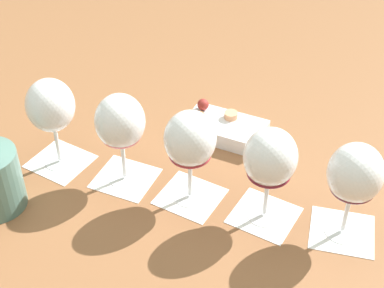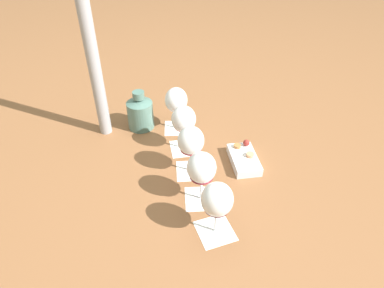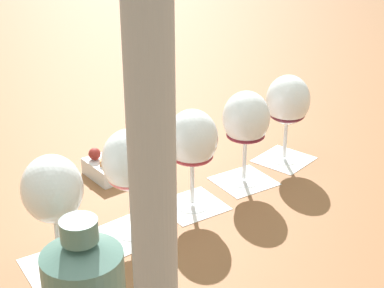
% 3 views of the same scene
% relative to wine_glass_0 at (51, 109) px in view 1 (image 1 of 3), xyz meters
% --- Properties ---
extents(ground_plane, '(8.00, 8.00, 0.00)m').
position_rel_wine_glass_0_xyz_m(ground_plane, '(0.28, 0.07, -0.13)').
color(ground_plane, brown).
extents(tasting_card_0, '(0.12, 0.12, 0.00)m').
position_rel_wine_glass_0_xyz_m(tasting_card_0, '(0.00, 0.00, -0.13)').
color(tasting_card_0, white).
rests_on(tasting_card_0, ground_plane).
extents(tasting_card_1, '(0.13, 0.13, 0.00)m').
position_rel_wine_glass_0_xyz_m(tasting_card_1, '(0.14, 0.04, -0.13)').
color(tasting_card_1, white).
rests_on(tasting_card_1, ground_plane).
extents(tasting_card_2, '(0.12, 0.12, 0.00)m').
position_rel_wine_glass_0_xyz_m(tasting_card_2, '(0.28, 0.07, -0.13)').
color(tasting_card_2, white).
rests_on(tasting_card_2, ground_plane).
extents(tasting_card_3, '(0.12, 0.12, 0.00)m').
position_rel_wine_glass_0_xyz_m(tasting_card_3, '(0.42, 0.11, -0.13)').
color(tasting_card_3, white).
rests_on(tasting_card_3, ground_plane).
extents(tasting_card_4, '(0.15, 0.14, 0.00)m').
position_rel_wine_glass_0_xyz_m(tasting_card_4, '(0.56, 0.16, -0.13)').
color(tasting_card_4, white).
rests_on(tasting_card_4, ground_plane).
extents(wine_glass_0, '(0.09, 0.09, 0.19)m').
position_rel_wine_glass_0_xyz_m(wine_glass_0, '(0.00, 0.00, 0.00)').
color(wine_glass_0, white).
rests_on(wine_glass_0, tasting_card_0).
extents(wine_glass_1, '(0.09, 0.09, 0.19)m').
position_rel_wine_glass_0_xyz_m(wine_glass_1, '(0.14, 0.04, 0.00)').
color(wine_glass_1, white).
rests_on(wine_glass_1, tasting_card_1).
extents(wine_glass_2, '(0.09, 0.09, 0.19)m').
position_rel_wine_glass_0_xyz_m(wine_glass_2, '(0.28, 0.07, 0.00)').
color(wine_glass_2, white).
rests_on(wine_glass_2, tasting_card_2).
extents(wine_glass_3, '(0.09, 0.09, 0.19)m').
position_rel_wine_glass_0_xyz_m(wine_glass_3, '(0.42, 0.11, 0.00)').
color(wine_glass_3, white).
rests_on(wine_glass_3, tasting_card_3).
extents(wine_glass_4, '(0.09, 0.09, 0.19)m').
position_rel_wine_glass_0_xyz_m(wine_glass_4, '(0.56, 0.16, 0.00)').
color(wine_glass_4, white).
rests_on(wine_glass_4, tasting_card_4).
extents(snack_dish, '(0.19, 0.13, 0.06)m').
position_rel_wine_glass_0_xyz_m(snack_dish, '(0.22, 0.27, -0.12)').
color(snack_dish, silver).
rests_on(snack_dish, ground_plane).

